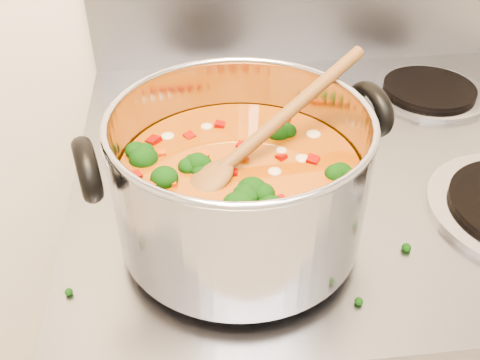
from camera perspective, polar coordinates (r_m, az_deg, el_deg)
electric_range at (r=1.13m, az=8.46°, el=-16.11°), size 0.80×0.72×1.08m
stockpot at (r=0.60m, az=0.02°, el=-0.17°), size 0.35×0.28×0.17m
wooden_spoon at (r=0.58m, az=1.03°, el=3.67°), size 0.24×0.17×0.11m
cooktop_crumbs at (r=0.73m, az=8.29°, el=-1.19°), size 0.19×0.33×0.01m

